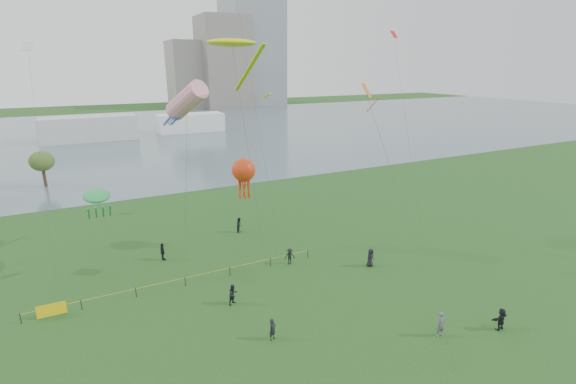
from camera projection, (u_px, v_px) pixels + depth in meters
name	position (u px, v px, depth m)	size (l,w,h in m)	color
ground_plane	(355.00, 343.00, 28.24)	(400.00, 400.00, 0.00)	#163E13
lake	(138.00, 134.00, 113.46)	(400.00, 120.00, 0.08)	slate
building_mid	(224.00, 63.00, 180.72)	(20.00, 20.00, 38.00)	slate
building_low	(189.00, 75.00, 181.21)	(16.00, 18.00, 28.00)	gray
pavilion_left	(89.00, 128.00, 103.12)	(22.00, 8.00, 6.00)	silver
pavilion_right	(190.00, 123.00, 117.11)	(18.00, 7.00, 5.00)	white
fence	(108.00, 297.00, 32.77)	(24.07, 0.07, 1.05)	black
kite_flyer	(441.00, 324.00, 28.73)	(0.68, 0.44, 1.85)	#5B5C63
spectator_a	(233.00, 294.00, 32.64)	(0.81, 0.63, 1.67)	black
spectator_b	(290.00, 256.00, 39.27)	(1.01, 0.58, 1.57)	black
spectator_c	(163.00, 252.00, 40.04)	(1.02, 0.43, 1.74)	black
spectator_d	(370.00, 258.00, 38.80)	(0.86, 0.56, 1.75)	black
spectator_e	(501.00, 319.00, 29.49)	(1.53, 0.49, 1.65)	black
spectator_f	(272.00, 329.00, 28.42)	(0.58, 0.38, 1.59)	black
spectator_g	(240.00, 225.00, 46.80)	(0.82, 0.64, 1.69)	black
kite_stingray	(232.00, 43.00, 39.84)	(5.04, 10.05, 20.51)	#3F3F42
kite_windsock	(187.00, 101.00, 38.26)	(4.29, 5.17, 16.86)	#3F3F42
kite_creature	(97.00, 196.00, 35.98)	(2.86, 6.59, 7.64)	#3F3F42
kite_octopus	(244.00, 171.00, 40.96)	(2.91, 5.33, 9.33)	#3F3F42
kite_delta	(371.00, 105.00, 32.21)	(2.45, 13.43, 16.72)	#3F3F42
small_kites	(235.00, 22.00, 41.32)	(36.34, 7.20, 6.64)	white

